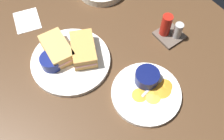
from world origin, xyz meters
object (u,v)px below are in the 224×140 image
(sandwich_half_far, at_px, (57,49))
(ramekin_light_gravy, at_px, (147,77))
(spoon_by_gravy_ramekin, at_px, (156,82))
(condiment_caddy, at_px, (170,30))
(ramekin_dark_sauce, at_px, (52,61))
(spoon_by_dark_ramekin, at_px, (70,60))
(plate_sandwich_main, at_px, (71,61))
(plate_chips_companion, at_px, (146,93))
(sandwich_half_near, at_px, (83,49))

(sandwich_half_far, relative_size, ramekin_light_gravy, 1.80)
(spoon_by_gravy_ramekin, xyz_separation_m, condiment_caddy, (-0.13, 0.17, 0.01))
(ramekin_light_gravy, bearing_deg, condiment_caddy, 118.13)
(ramekin_dark_sauce, xyz_separation_m, spoon_by_dark_ramekin, (0.02, 0.05, -0.02))
(plate_sandwich_main, height_order, sandwich_half_far, sandwich_half_far)
(ramekin_dark_sauce, bearing_deg, plate_chips_companion, 35.58)
(ramekin_dark_sauce, height_order, ramekin_light_gravy, ramekin_light_gravy)
(ramekin_dark_sauce, bearing_deg, ramekin_light_gravy, 43.24)
(ramekin_light_gravy, xyz_separation_m, spoon_by_gravy_ramekin, (0.02, 0.02, -0.02))
(plate_sandwich_main, bearing_deg, ramekin_light_gravy, 36.48)
(ramekin_light_gravy, bearing_deg, ramekin_dark_sauce, -136.76)
(ramekin_dark_sauce, height_order, spoon_by_dark_ramekin, ramekin_dark_sauce)
(ramekin_light_gravy, bearing_deg, plate_chips_companion, -39.81)
(spoon_by_dark_ramekin, bearing_deg, spoon_by_gravy_ramekin, 37.73)
(sandwich_half_far, xyz_separation_m, ramekin_light_gravy, (0.26, 0.18, -0.00))
(sandwich_half_near, xyz_separation_m, plate_chips_companion, (0.24, 0.08, -0.03))
(plate_chips_companion, height_order, condiment_caddy, condiment_caddy)
(ramekin_light_gravy, bearing_deg, spoon_by_dark_ramekin, -142.31)
(spoon_by_gravy_ramekin, bearing_deg, condiment_caddy, 126.45)
(plate_sandwich_main, distance_m, sandwich_half_far, 0.06)
(spoon_by_dark_ramekin, xyz_separation_m, ramekin_light_gravy, (0.21, 0.16, 0.02))
(sandwich_half_near, bearing_deg, sandwich_half_far, -126.99)
(sandwich_half_near, distance_m, ramekin_dark_sauce, 0.11)
(condiment_caddy, bearing_deg, ramekin_light_gravy, -61.87)
(plate_sandwich_main, bearing_deg, sandwich_half_far, -156.99)
(sandwich_half_near, distance_m, ramekin_light_gravy, 0.23)
(condiment_caddy, bearing_deg, sandwich_half_near, -109.34)
(sandwich_half_far, distance_m, condiment_caddy, 0.40)
(ramekin_dark_sauce, height_order, spoon_by_gravy_ramekin, ramekin_dark_sauce)
(plate_sandwich_main, relative_size, condiment_caddy, 2.81)
(ramekin_light_gravy, distance_m, condiment_caddy, 0.21)
(sandwich_half_near, relative_size, plate_chips_companion, 0.68)
(sandwich_half_near, bearing_deg, spoon_by_gravy_ramekin, 28.53)
(sandwich_half_far, bearing_deg, condiment_caddy, 66.81)
(ramekin_dark_sauce, distance_m, condiment_caddy, 0.42)
(sandwich_half_far, distance_m, spoon_by_gravy_ramekin, 0.34)
(sandwich_half_near, relative_size, condiment_caddy, 1.58)
(sandwich_half_near, relative_size, spoon_by_dark_ramekin, 1.54)
(spoon_by_dark_ramekin, bearing_deg, condiment_caddy, 73.05)
(plate_sandwich_main, distance_m, condiment_caddy, 0.36)
(sandwich_half_far, xyz_separation_m, condiment_caddy, (0.16, 0.36, -0.01))
(plate_sandwich_main, distance_m, spoon_by_gravy_ramekin, 0.29)
(spoon_by_dark_ramekin, xyz_separation_m, spoon_by_gravy_ramekin, (0.23, 0.18, 0.00))
(plate_chips_companion, relative_size, spoon_by_gravy_ramekin, 2.20)
(ramekin_dark_sauce, relative_size, ramekin_light_gravy, 0.94)
(ramekin_light_gravy, relative_size, condiment_caddy, 0.81)
(sandwich_half_near, relative_size, ramekin_light_gravy, 1.95)
(sandwich_half_far, relative_size, condiment_caddy, 1.45)
(plate_chips_companion, relative_size, condiment_caddy, 2.31)
(sandwich_half_far, bearing_deg, plate_sandwich_main, 23.01)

